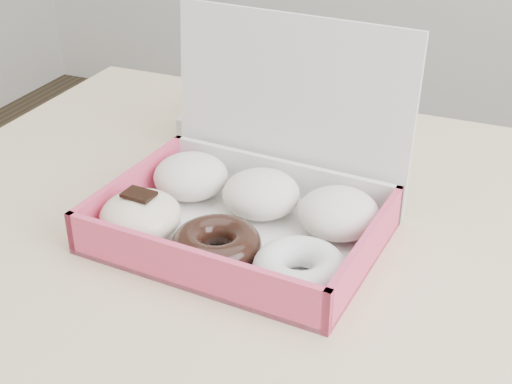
% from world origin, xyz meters
% --- Properties ---
extents(table, '(1.20, 0.80, 0.75)m').
position_xyz_m(table, '(0.00, 0.00, 0.67)').
color(table, '#D1BA8A').
rests_on(table, ground).
extents(donut_box, '(0.34, 0.29, 0.24)m').
position_xyz_m(donut_box, '(-0.12, -0.04, 0.79)').
color(donut_box, silver).
rests_on(donut_box, table).
extents(newspapers, '(0.28, 0.24, 0.04)m').
position_xyz_m(newspapers, '(-0.21, 0.26, 0.77)').
color(newspapers, beige).
rests_on(newspapers, table).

